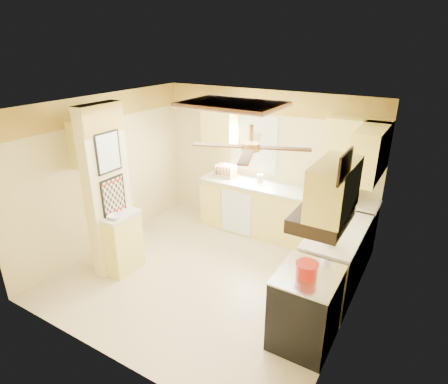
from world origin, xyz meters
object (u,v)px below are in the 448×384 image
Objects in this scene: kettle at (331,236)px; dutch_oven at (307,270)px; microwave at (337,192)px; bowl at (115,217)px; stove at (305,308)px.

dutch_oven is at bearing -92.40° from kettle.
microwave is 3.36m from bowl.
bowl is 0.76× the size of dutch_oven.
stove is 2.84m from bowl.
stove is 3.54× the size of kettle.
microwave reaches higher than dutch_oven.
dutch_oven is 0.95× the size of kettle.
bowl reaches higher than stove.
stove is at bearing 77.84° from dutch_oven.
microwave is (-0.29, 2.11, 0.62)m from stove.
kettle is at bearing 101.60° from microwave.
stove is 4.86× the size of bowl.
bowl is (-2.79, -0.13, 0.50)m from stove.
microwave is 1.91× the size of kettle.
kettle is (0.02, 0.70, 0.60)m from stove.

